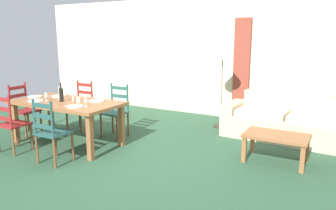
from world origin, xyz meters
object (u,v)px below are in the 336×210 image
wine_bottle (61,94)px  coffee_table (276,139)px  dining_chair_far_right (116,111)px  coffee_cup_primary (79,100)px  dining_chair_far_left (81,106)px  dining_chair_near_right (51,132)px  wine_glass_near_left (46,94)px  couch (289,124)px  dining_chair_head_west (24,109)px  dining_chair_near_left (11,123)px  standing_lamp (223,57)px  dining_table (67,106)px  wine_glass_near_right (86,99)px

wine_bottle → coffee_table: (3.32, 0.95, -0.51)m
dining_chair_far_right → coffee_cup_primary: size_ratio=10.67×
dining_chair_far_left → dining_chair_near_right: bearing=-59.9°
wine_glass_near_left → couch: bearing=32.4°
dining_chair_far_right → wine_bottle: 1.04m
dining_chair_head_west → wine_glass_near_left: bearing=-11.3°
dining_chair_near_left → dining_chair_near_right: bearing=-0.9°
dining_chair_far_left → coffee_cup_primary: dining_chair_far_left is taller
dining_chair_far_right → couch: dining_chair_far_right is taller
dining_chair_near_left → coffee_cup_primary: bearing=45.6°
dining_chair_near_left → dining_chair_near_right: size_ratio=1.00×
dining_chair_near_left → wine_bottle: wine_bottle is taller
dining_chair_far_right → couch: (2.83, 1.32, -0.19)m
dining_chair_near_left → dining_chair_head_west: (-0.68, 0.75, 0.00)m
dining_chair_near_left → dining_chair_far_right: same height
dining_chair_far_left → coffee_table: bearing=1.8°
coffee_cup_primary → coffee_table: bearing=16.3°
standing_lamp → wine_bottle: bearing=-129.7°
dining_chair_far_right → coffee_table: bearing=2.2°
dining_table → dining_chair_near_right: dining_chair_near_right is taller
dining_table → standing_lamp: bearing=50.5°
dining_table → standing_lamp: standing_lamp is taller
coffee_cup_primary → wine_glass_near_left: bearing=-163.3°
couch → dining_chair_head_west: bearing=-154.6°
dining_table → coffee_table: size_ratio=2.11×
dining_chair_far_right → dining_chair_head_west: 1.75m
dining_table → coffee_cup_primary: (0.26, 0.02, 0.13)m
wine_bottle → couch: (3.30, 2.16, -0.58)m
wine_glass_near_right → wine_glass_near_left: bearing=179.7°
dining_chair_head_west → wine_bottle: 1.17m
wine_glass_near_left → standing_lamp: bearing=48.0°
wine_glass_near_left → standing_lamp: 3.34m
wine_glass_near_left → coffee_cup_primary: wine_glass_near_left is taller
dining_chair_far_left → dining_chair_head_west: 1.05m
wine_bottle → wine_glass_near_right: wine_bottle is taller
dining_chair_far_right → standing_lamp: (1.48, 1.51, 0.93)m
wine_glass_near_left → standing_lamp: size_ratio=0.10×
dining_chair_head_west → standing_lamp: (3.05, 2.28, 0.93)m
dining_table → wine_glass_near_left: bearing=-154.7°
dining_chair_head_west → dining_chair_far_left: bearing=46.5°
couch → standing_lamp: 1.77m
dining_chair_near_left → wine_glass_near_right: dining_chair_near_left is taller
dining_chair_near_left → standing_lamp: (2.37, 3.03, 0.93)m
couch → standing_lamp: standing_lamp is taller
dining_chair_far_right → couch: size_ratio=0.41×
dining_chair_far_left → dining_table: bearing=-60.9°
wine_glass_near_right → dining_chair_head_west: bearing=174.3°
dining_chair_near_right → dining_chair_near_left: bearing=179.1°
dining_chair_far_left → coffee_table: (3.70, 0.12, -0.12)m
dining_table → couch: (3.25, 2.12, -0.37)m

